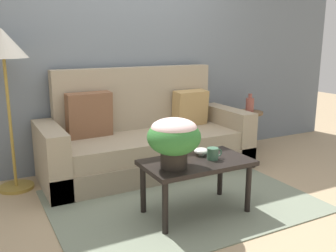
{
  "coord_description": "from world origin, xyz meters",
  "views": [
    {
      "loc": [
        -1.57,
        -2.78,
        1.44
      ],
      "look_at": [
        0.02,
        0.23,
        0.64
      ],
      "focal_mm": 39.84,
      "sensor_mm": 36.0,
      "label": 1
    }
  ],
  "objects_px": {
    "coffee_table": "(196,168)",
    "potted_plant": "(174,137)",
    "floor_lamp": "(3,54)",
    "snack_bowl": "(201,151)",
    "side_table": "(248,124)",
    "couch": "(146,141)",
    "table_vase": "(250,104)",
    "coffee_mug": "(213,154)"
  },
  "relations": [
    {
      "from": "side_table",
      "to": "snack_bowl",
      "type": "distance_m",
      "value": 1.82
    },
    {
      "from": "couch",
      "to": "snack_bowl",
      "type": "height_order",
      "value": "couch"
    },
    {
      "from": "side_table",
      "to": "table_vase",
      "type": "height_order",
      "value": "table_vase"
    },
    {
      "from": "coffee_mug",
      "to": "coffee_table",
      "type": "bearing_deg",
      "value": 165.74
    },
    {
      "from": "snack_bowl",
      "to": "coffee_mug",
      "type": "bearing_deg",
      "value": -79.85
    },
    {
      "from": "floor_lamp",
      "to": "table_vase",
      "type": "bearing_deg",
      "value": -1.09
    },
    {
      "from": "potted_plant",
      "to": "coffee_table",
      "type": "bearing_deg",
      "value": 14.0
    },
    {
      "from": "side_table",
      "to": "table_vase",
      "type": "bearing_deg",
      "value": -1.06
    },
    {
      "from": "floor_lamp",
      "to": "coffee_mug",
      "type": "bearing_deg",
      "value": -42.47
    },
    {
      "from": "side_table",
      "to": "snack_bowl",
      "type": "relative_size",
      "value": 4.11
    },
    {
      "from": "couch",
      "to": "coffee_table",
      "type": "height_order",
      "value": "couch"
    },
    {
      "from": "couch",
      "to": "floor_lamp",
      "type": "relative_size",
      "value": 1.49
    },
    {
      "from": "coffee_table",
      "to": "floor_lamp",
      "type": "distance_m",
      "value": 2.02
    },
    {
      "from": "coffee_table",
      "to": "side_table",
      "type": "relative_size",
      "value": 1.7
    },
    {
      "from": "side_table",
      "to": "floor_lamp",
      "type": "distance_m",
      "value": 2.98
    },
    {
      "from": "potted_plant",
      "to": "table_vase",
      "type": "distance_m",
      "value": 2.21
    },
    {
      "from": "couch",
      "to": "coffee_table",
      "type": "relative_size",
      "value": 2.56
    },
    {
      "from": "coffee_mug",
      "to": "snack_bowl",
      "type": "xyz_separation_m",
      "value": [
        -0.02,
        0.14,
        -0.01
      ]
    },
    {
      "from": "couch",
      "to": "coffee_mug",
      "type": "bearing_deg",
      "value": -86.82
    },
    {
      "from": "coffee_table",
      "to": "potted_plant",
      "type": "bearing_deg",
      "value": -166.0
    },
    {
      "from": "side_table",
      "to": "table_vase",
      "type": "relative_size",
      "value": 2.28
    },
    {
      "from": "coffee_mug",
      "to": "potted_plant",
      "type": "bearing_deg",
      "value": -176.25
    },
    {
      "from": "couch",
      "to": "coffee_mug",
      "type": "xyz_separation_m",
      "value": [
        0.07,
        -1.19,
        0.17
      ]
    },
    {
      "from": "couch",
      "to": "snack_bowl",
      "type": "bearing_deg",
      "value": -87.74
    },
    {
      "from": "snack_bowl",
      "to": "floor_lamp",
      "type": "bearing_deg",
      "value": 140.2
    },
    {
      "from": "coffee_table",
      "to": "floor_lamp",
      "type": "relative_size",
      "value": 0.58
    },
    {
      "from": "snack_bowl",
      "to": "potted_plant",
      "type": "bearing_deg",
      "value": -155.6
    },
    {
      "from": "floor_lamp",
      "to": "snack_bowl",
      "type": "distance_m",
      "value": 1.99
    },
    {
      "from": "coffee_mug",
      "to": "snack_bowl",
      "type": "height_order",
      "value": "coffee_mug"
    },
    {
      "from": "snack_bowl",
      "to": "couch",
      "type": "bearing_deg",
      "value": 92.26
    },
    {
      "from": "table_vase",
      "to": "side_table",
      "type": "bearing_deg",
      "value": 178.94
    },
    {
      "from": "coffee_table",
      "to": "potted_plant",
      "type": "height_order",
      "value": "potted_plant"
    },
    {
      "from": "coffee_table",
      "to": "potted_plant",
      "type": "distance_m",
      "value": 0.4
    },
    {
      "from": "couch",
      "to": "floor_lamp",
      "type": "xyz_separation_m",
      "value": [
        -1.36,
        0.11,
        0.97
      ]
    },
    {
      "from": "floor_lamp",
      "to": "potted_plant",
      "type": "bearing_deg",
      "value": -51.94
    },
    {
      "from": "couch",
      "to": "snack_bowl",
      "type": "relative_size",
      "value": 17.88
    },
    {
      "from": "couch",
      "to": "potted_plant",
      "type": "relative_size",
      "value": 5.51
    },
    {
      "from": "coffee_table",
      "to": "coffee_mug",
      "type": "height_order",
      "value": "coffee_mug"
    },
    {
      "from": "coffee_table",
      "to": "table_vase",
      "type": "height_order",
      "value": "table_vase"
    },
    {
      "from": "table_vase",
      "to": "coffee_table",
      "type": "bearing_deg",
      "value": -142.27
    },
    {
      "from": "potted_plant",
      "to": "coffee_mug",
      "type": "height_order",
      "value": "potted_plant"
    },
    {
      "from": "floor_lamp",
      "to": "coffee_mug",
      "type": "relative_size",
      "value": 10.92
    }
  ]
}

